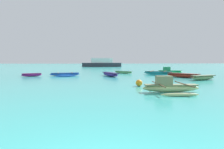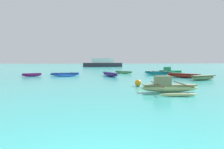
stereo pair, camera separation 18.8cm
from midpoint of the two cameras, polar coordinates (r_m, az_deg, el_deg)
The scene contains 11 objects.
moored_boat_0 at distance 31.55m, azimuth 16.31°, elevation 0.92°, with size 3.77×1.58×1.00m.
moored_boat_1 at distance 26.66m, azimuth -13.05°, elevation 0.11°, with size 3.90×4.13×0.44m.
moored_boat_2 at distance 25.08m, azimuth -0.28°, elevation 0.11°, with size 2.26×3.86×0.48m.
moored_boat_3 at distance 13.13m, azimuth 16.19°, elevation -3.38°, with size 3.62×3.38×1.03m.
moored_boat_4 at distance 28.85m, azimuth 13.38°, elevation 0.46°, with size 4.07×4.81×0.51m.
moored_boat_5 at distance 26.72m, azimuth -21.73°, elevation -0.03°, with size 2.49×1.73×0.39m.
moored_boat_6 at distance 30.36m, azimuth 3.49°, elevation 0.69°, with size 2.66×2.56×0.37m.
moored_boat_7 at distance 24.48m, azimuth 19.91°, elevation -0.21°, with size 3.31×3.40×0.50m.
moored_boat_8 at distance 22.28m, azimuth 24.81°, elevation -0.76°, with size 3.11×1.87×0.48m.
mooring_buoy_1 at distance 15.58m, azimuth 7.81°, elevation -2.40°, with size 0.51×0.51×0.51m.
distant_ferry at distance 62.07m, azimuth -2.58°, elevation 3.23°, with size 11.94×2.63×2.63m.
Camera 2 is at (0.11, -2.51, 2.01)m, focal length 32.00 mm.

